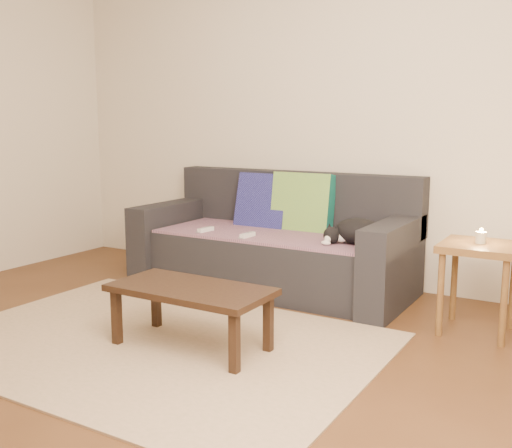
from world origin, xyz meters
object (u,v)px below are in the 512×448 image
at_px(side_table, 479,259).
at_px(coffee_table, 191,295).
at_px(cat, 356,232).
at_px(wii_remote_a, 206,230).
at_px(sofa, 275,247).
at_px(wii_remote_b, 248,235).

xyz_separation_m(side_table, coffee_table, (-1.31, -1.10, -0.14)).
bearing_deg(cat, wii_remote_a, -169.46).
relative_size(sofa, wii_remote_b, 14.00).
height_order(cat, side_table, cat).
bearing_deg(cat, side_table, -4.15).
bearing_deg(cat, wii_remote_b, -163.96).
relative_size(side_table, coffee_table, 0.61).
distance_m(wii_remote_b, side_table, 1.59).
distance_m(cat, side_table, 0.84).
xyz_separation_m(wii_remote_b, coffee_table, (0.27, -1.05, -0.14)).
height_order(sofa, cat, sofa).
relative_size(cat, wii_remote_a, 2.73).
relative_size(wii_remote_b, coffee_table, 0.17).
relative_size(cat, wii_remote_b, 2.73).
relative_size(cat, side_table, 0.75).
distance_m(wii_remote_a, side_table, 1.98).
bearing_deg(side_table, coffee_table, -140.04).
xyz_separation_m(cat, coffee_table, (-0.49, -1.21, -0.21)).
xyz_separation_m(sofa, cat, (0.72, -0.16, 0.22)).
distance_m(cat, wii_remote_b, 0.78).
bearing_deg(coffee_table, wii_remote_b, 104.58).
bearing_deg(side_table, cat, 172.21).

